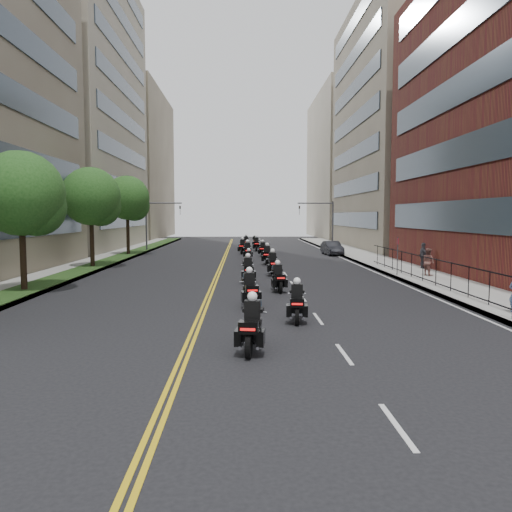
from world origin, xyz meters
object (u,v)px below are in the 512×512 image
Objects in this scene: motorcycle_1 at (297,304)px; motorcycle_9 at (263,250)px; motorcycle_2 at (250,291)px; pedestrian_b at (428,262)px; motorcycle_11 at (256,245)px; motorcycle_3 at (278,279)px; motorcycle_8 at (248,252)px; motorcycle_6 at (249,261)px; motorcycle_5 at (273,265)px; motorcycle_0 at (252,328)px; motorcycle_13 at (255,242)px; motorcycle_4 at (248,271)px; motorcycle_12 at (246,243)px; motorcycle_7 at (267,256)px; pedestrian_c at (423,256)px; parked_sedan at (332,248)px; motorcycle_10 at (242,247)px.

motorcycle_1 reaches higher than motorcycle_9.
pedestrian_b reaches higher than motorcycle_2.
motorcycle_3 is at bearing -89.74° from motorcycle_11.
motorcycle_8 is at bearing 18.29° from pedestrian_b.
motorcycle_3 reaches higher than motorcycle_6.
motorcycle_5 is 1.38× the size of pedestrian_b.
motorcycle_13 is at bearing 96.20° from motorcycle_0.
pedestrian_b reaches higher than motorcycle_5.
motorcycle_4 is (0.02, 7.80, 0.01)m from motorcycle_2.
motorcycle_12 is at bearing 83.66° from motorcycle_2.
motorcycle_7 is 12.23m from pedestrian_c.
motorcycle_5 is at bearing -62.15° from motorcycle_6.
motorcycle_6 is 26.55m from motorcycle_13.
parked_sedan is at bearing 66.70° from motorcycle_2.
motorcycle_1 is at bearing -79.96° from motorcycle_10.
pedestrian_c reaches higher than motorcycle_9.
motorcycle_3 is at bearing -110.84° from parked_sedan.
motorcycle_0 reaches higher than motorcycle_9.
motorcycle_3 is 14.99m from pedestrian_c.
motorcycle_12 is 0.56× the size of parked_sedan.
parked_sedan is at bearing -4.87° from motorcycle_10.
motorcycle_11 reaches higher than motorcycle_10.
motorcycle_10 is 0.55× the size of parked_sedan.
motorcycle_5 is at bearing -93.91° from motorcycle_13.
motorcycle_4 reaches higher than parked_sedan.
motorcycle_0 is 1.08× the size of motorcycle_9.
pedestrian_c is (12.99, 21.42, 0.39)m from motorcycle_0.
motorcycle_11 reaches higher than motorcycle_7.
motorcycle_9 is 3.86m from motorcycle_10.
motorcycle_12 is at bearing 97.95° from motorcycle_1.
motorcycle_4 is 1.36× the size of pedestrian_b.
motorcycle_12 is at bearing 106.28° from motorcycle_11.
motorcycle_7 is (1.78, 26.28, 0.00)m from motorcycle_0.
motorcycle_7 is at bearing 78.72° from motorcycle_2.
motorcycle_2 reaches higher than motorcycle_13.
motorcycle_2 is 23.33m from motorcycle_8.
pedestrian_c is at bearing 35.36° from motorcycle_3.
motorcycle_9 is at bearing 7.77° from pedestrian_b.
motorcycle_8 reaches higher than motorcycle_12.
motorcycle_9 is (1.69, 27.12, -0.05)m from motorcycle_2.
motorcycle_12 is (-1.60, 41.26, 0.04)m from motorcycle_1.
motorcycle_4 is 1.00× the size of motorcycle_7.
motorcycle_12 reaches higher than motorcycle_3.
motorcycle_2 is at bearing 97.34° from motorcycle_0.
motorcycle_8 reaches higher than motorcycle_5.
parked_sedan is (8.67, 5.26, -0.02)m from motorcycle_8.
motorcycle_10 is (-1.99, 3.31, 0.04)m from motorcycle_9.
motorcycle_1 is 1.08× the size of motorcycle_13.
motorcycle_5 reaches higher than motorcycle_7.
motorcycle_12 is (-1.42, 33.77, 0.04)m from motorcycle_3.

